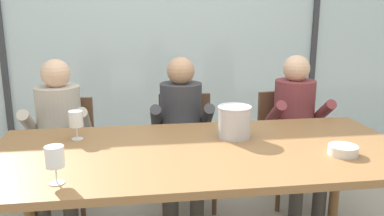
{
  "coord_description": "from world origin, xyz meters",
  "views": [
    {
      "loc": [
        -0.35,
        -2.05,
        1.52
      ],
      "look_at": [
        0.0,
        0.35,
        0.93
      ],
      "focal_mm": 37.05,
      "sensor_mm": 36.0,
      "label": 1
    }
  ],
  "objects_px": {
    "person_beige_jumper": "(59,131)",
    "tasting_bowl": "(343,150)",
    "wine_glass_near_bucket": "(55,158)",
    "wine_glass_by_left_taster": "(76,120)",
    "chair_left_of_center": "(186,141)",
    "dining_table": "(201,161)",
    "ice_bucket_primary": "(234,121)",
    "person_charcoal_jacket": "(182,126)",
    "chair_center": "(286,136)",
    "chair_near_curtain": "(64,147)",
    "person_maroon_top": "(297,121)"
  },
  "relations": [
    {
      "from": "chair_center",
      "to": "tasting_bowl",
      "type": "distance_m",
      "value": 1.19
    },
    {
      "from": "person_beige_jumper",
      "to": "chair_near_curtain",
      "type": "bearing_deg",
      "value": 86.6
    },
    {
      "from": "person_beige_jumper",
      "to": "ice_bucket_primary",
      "type": "height_order",
      "value": "person_beige_jumper"
    },
    {
      "from": "person_maroon_top",
      "to": "ice_bucket_primary",
      "type": "height_order",
      "value": "person_maroon_top"
    },
    {
      "from": "person_maroon_top",
      "to": "wine_glass_by_left_taster",
      "type": "bearing_deg",
      "value": -159.15
    },
    {
      "from": "dining_table",
      "to": "ice_bucket_primary",
      "type": "xyz_separation_m",
      "value": [
        0.23,
        0.18,
        0.17
      ]
    },
    {
      "from": "person_charcoal_jacket",
      "to": "wine_glass_by_left_taster",
      "type": "relative_size",
      "value": 6.85
    },
    {
      "from": "chair_near_curtain",
      "to": "wine_glass_near_bucket",
      "type": "relative_size",
      "value": 5.01
    },
    {
      "from": "chair_center",
      "to": "chair_near_curtain",
      "type": "bearing_deg",
      "value": 174.31
    },
    {
      "from": "chair_left_of_center",
      "to": "tasting_bowl",
      "type": "distance_m",
      "value": 1.38
    },
    {
      "from": "wine_glass_near_bucket",
      "to": "person_beige_jumper",
      "type": "bearing_deg",
      "value": 99.96
    },
    {
      "from": "person_beige_jumper",
      "to": "wine_glass_near_bucket",
      "type": "bearing_deg",
      "value": -81.71
    },
    {
      "from": "tasting_bowl",
      "to": "wine_glass_near_bucket",
      "type": "relative_size",
      "value": 0.9
    },
    {
      "from": "person_beige_jumper",
      "to": "tasting_bowl",
      "type": "xyz_separation_m",
      "value": [
        1.65,
        -1.0,
        0.12
      ]
    },
    {
      "from": "ice_bucket_primary",
      "to": "tasting_bowl",
      "type": "xyz_separation_m",
      "value": [
        0.5,
        -0.37,
        -0.08
      ]
    },
    {
      "from": "chair_center",
      "to": "person_maroon_top",
      "type": "height_order",
      "value": "person_maroon_top"
    },
    {
      "from": "dining_table",
      "to": "person_beige_jumper",
      "type": "bearing_deg",
      "value": 138.72
    },
    {
      "from": "ice_bucket_primary",
      "to": "wine_glass_by_left_taster",
      "type": "height_order",
      "value": "ice_bucket_primary"
    },
    {
      "from": "wine_glass_by_left_taster",
      "to": "ice_bucket_primary",
      "type": "bearing_deg",
      "value": -6.03
    },
    {
      "from": "person_charcoal_jacket",
      "to": "tasting_bowl",
      "type": "bearing_deg",
      "value": -49.09
    },
    {
      "from": "person_maroon_top",
      "to": "wine_glass_by_left_taster",
      "type": "xyz_separation_m",
      "value": [
        -1.6,
        -0.52,
        0.22
      ]
    },
    {
      "from": "person_charcoal_jacket",
      "to": "wine_glass_near_bucket",
      "type": "height_order",
      "value": "person_charcoal_jacket"
    },
    {
      "from": "chair_near_curtain",
      "to": "chair_left_of_center",
      "type": "bearing_deg",
      "value": 7.57
    },
    {
      "from": "person_charcoal_jacket",
      "to": "ice_bucket_primary",
      "type": "distance_m",
      "value": 0.7
    },
    {
      "from": "dining_table",
      "to": "chair_near_curtain",
      "type": "bearing_deg",
      "value": 133.84
    },
    {
      "from": "tasting_bowl",
      "to": "wine_glass_by_left_taster",
      "type": "relative_size",
      "value": 0.9
    },
    {
      "from": "person_charcoal_jacket",
      "to": "wine_glass_near_bucket",
      "type": "relative_size",
      "value": 6.85
    },
    {
      "from": "tasting_bowl",
      "to": "chair_left_of_center",
      "type": "bearing_deg",
      "value": 121.3
    },
    {
      "from": "chair_left_of_center",
      "to": "person_beige_jumper",
      "type": "bearing_deg",
      "value": -169.08
    },
    {
      "from": "chair_left_of_center",
      "to": "wine_glass_near_bucket",
      "type": "xyz_separation_m",
      "value": [
        -0.75,
        -1.31,
        0.39
      ]
    },
    {
      "from": "chair_center",
      "to": "person_charcoal_jacket",
      "type": "xyz_separation_m",
      "value": [
        -0.89,
        -0.15,
        0.17
      ]
    },
    {
      "from": "person_beige_jumper",
      "to": "person_maroon_top",
      "type": "height_order",
      "value": "same"
    },
    {
      "from": "dining_table",
      "to": "wine_glass_by_left_taster",
      "type": "xyz_separation_m",
      "value": [
        -0.7,
        0.28,
        0.19
      ]
    },
    {
      "from": "dining_table",
      "to": "chair_center",
      "type": "height_order",
      "value": "chair_center"
    },
    {
      "from": "chair_left_of_center",
      "to": "wine_glass_by_left_taster",
      "type": "relative_size",
      "value": 5.01
    },
    {
      "from": "chair_left_of_center",
      "to": "tasting_bowl",
      "type": "relative_size",
      "value": 5.58
    },
    {
      "from": "dining_table",
      "to": "person_maroon_top",
      "type": "bearing_deg",
      "value": 41.68
    },
    {
      "from": "wine_glass_by_left_taster",
      "to": "chair_left_of_center",
      "type": "bearing_deg",
      "value": 42.26
    },
    {
      "from": "chair_near_curtain",
      "to": "person_charcoal_jacket",
      "type": "height_order",
      "value": "person_charcoal_jacket"
    },
    {
      "from": "person_beige_jumper",
      "to": "tasting_bowl",
      "type": "distance_m",
      "value": 1.93
    },
    {
      "from": "person_beige_jumper",
      "to": "wine_glass_by_left_taster",
      "type": "relative_size",
      "value": 6.85
    },
    {
      "from": "person_charcoal_jacket",
      "to": "wine_glass_near_bucket",
      "type": "bearing_deg",
      "value": -117.1
    },
    {
      "from": "person_charcoal_jacket",
      "to": "tasting_bowl",
      "type": "distance_m",
      "value": 1.25
    },
    {
      "from": "chair_near_curtain",
      "to": "person_maroon_top",
      "type": "xyz_separation_m",
      "value": [
        1.81,
        -0.14,
        0.17
      ]
    },
    {
      "from": "chair_near_curtain",
      "to": "wine_glass_near_bucket",
      "type": "distance_m",
      "value": 1.37
    },
    {
      "from": "person_charcoal_jacket",
      "to": "wine_glass_by_left_taster",
      "type": "bearing_deg",
      "value": -138.93
    },
    {
      "from": "chair_center",
      "to": "person_charcoal_jacket",
      "type": "bearing_deg",
      "value": -176.46
    },
    {
      "from": "chair_center",
      "to": "person_charcoal_jacket",
      "type": "distance_m",
      "value": 0.92
    },
    {
      "from": "person_beige_jumper",
      "to": "tasting_bowl",
      "type": "height_order",
      "value": "person_beige_jumper"
    },
    {
      "from": "dining_table",
      "to": "wine_glass_by_left_taster",
      "type": "height_order",
      "value": "wine_glass_by_left_taster"
    }
  ]
}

